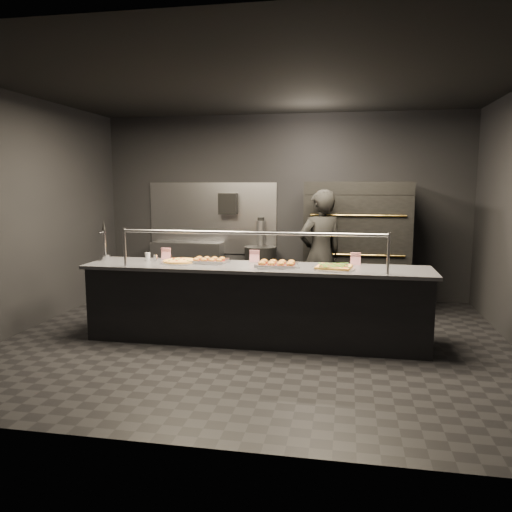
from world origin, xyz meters
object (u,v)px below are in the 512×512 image
Objects in this scene: pizza_oven at (356,245)px; towel_dispenser at (228,204)px; slider_tray_b at (277,264)px; service_counter at (255,303)px; prep_shelf at (188,268)px; round_pizza at (181,261)px; trash_bin at (260,273)px; fire_extinguisher at (261,234)px; beer_tap at (105,249)px; slider_tray_a at (209,260)px; worker at (320,255)px; square_pizza at (334,267)px.

towel_dispenser is (-2.10, 0.49, 0.58)m from pizza_oven.
slider_tray_b is at bearing -64.29° from towel_dispenser.
pizza_oven reaches higher than service_counter.
prep_shelf is 2.12× the size of slider_tray_b.
round_pizza is (-0.95, 0.08, 0.47)m from service_counter.
towel_dispenser is at bearing 163.52° from trash_bin.
prep_shelf is (-1.60, 2.32, -0.01)m from service_counter.
slider_tray_b is (1.16, -2.41, -0.60)m from towel_dispenser.
prep_shelf is at bearing 171.46° from pizza_oven.
fire_extinguisher reaches higher than trash_bin.
beer_tap reaches higher than fire_extinguisher.
slider_tray_b is (1.21, -0.10, 0.01)m from round_pizza.
round_pizza is at bearing -171.06° from slider_tray_a.
slider_tray_b is at bearing 38.39° from worker.
beer_tap is at bearing -179.74° from round_pizza.
worker is (0.70, 1.13, 0.44)m from service_counter.
square_pizza is 1.20m from worker.
worker reaches higher than trash_bin.
towel_dispenser is 3.10m from square_pizza.
worker is at bearing -50.23° from fire_extinguisher.
slider_tray_b is 0.65× the size of trash_bin.
square_pizza is at bearing -2.04° from slider_tray_b.
slider_tray_a is 0.87× the size of slider_tray_b.
prep_shelf is 2.46m from slider_tray_a.
service_counter is 2.27× the size of worker.
trash_bin is (-1.53, 0.32, -0.53)m from pizza_oven.
worker is (1.03, -1.09, 0.47)m from trash_bin.
towel_dispenser is 0.19× the size of worker.
pizza_oven is 3.86× the size of round_pizza.
slider_tray_a is at bearing 173.33° from square_pizza.
square_pizza is at bearing -3.76° from round_pizza.
towel_dispenser is 2.39m from round_pizza.
towel_dispenser reaches higher than trash_bin.
towel_dispenser reaches higher than square_pizza.
worker is (2.30, -1.19, 0.45)m from prep_shelf.
worker is (2.65, 1.06, -0.16)m from beer_tap.
slider_tray_b is at bearing -75.83° from fire_extinguisher.
round_pizza is 0.87× the size of slider_tray_b.
worker is (0.44, 1.16, -0.05)m from slider_tray_b.
worker is (-0.50, -0.77, -0.06)m from pizza_oven.
towel_dispenser is 2.59m from beer_tap.
towel_dispenser reaches higher than slider_tray_a.
slider_tray_a is 0.57× the size of trash_bin.
trash_bin is at bearing 168.14° from pizza_oven.
beer_tap is at bearing -8.90° from worker.
towel_dispenser is 0.71× the size of slider_tray_a.
fire_extinguisher is at bearing 75.52° from round_pizza.
pizza_oven is at bearing 30.12° from beer_tap.
square_pizza is (1.52, -0.18, -0.01)m from slider_tray_a.
round_pizza is 1.00× the size of slider_tray_a.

